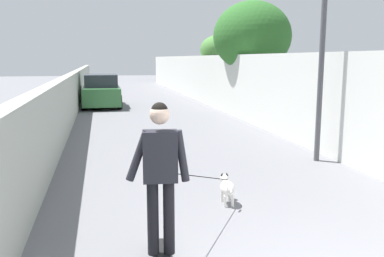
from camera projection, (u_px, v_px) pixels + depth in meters
The scene contains 10 objects.
ground_plane at pixel (152, 114), 17.27m from camera, with size 80.00×80.00×0.00m, color slate.
wall_left at pixel (69, 100), 14.52m from camera, with size 48.00×0.30×1.70m, color #999E93.
fence_right at pixel (241, 87), 15.83m from camera, with size 48.00×0.30×2.44m, color silver.
tree_right_near at pixel (217, 51), 22.53m from camera, with size 1.88×1.88×3.54m.
tree_right_mid at pixel (252, 37), 16.63m from camera, with size 3.15×3.15×4.58m.
lamp_post at pixel (324, 15), 8.81m from camera, with size 0.36×0.36×4.75m.
skateboard at pixel (161, 255), 4.71m from camera, with size 0.82×0.28×0.08m.
person_skateboarder at pixel (160, 167), 4.54m from camera, with size 0.26×0.72×1.74m.
dog at pixel (227, 187), 6.53m from camera, with size 1.95×1.42×1.06m.
car_near at pixel (101, 92), 19.70m from camera, with size 3.89×1.80×1.54m.
Camera 1 is at (-3.09, 2.07, 2.29)m, focal length 38.49 mm.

